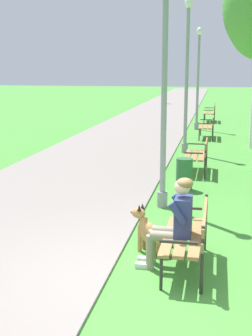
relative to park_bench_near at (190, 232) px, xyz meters
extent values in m
plane|color=#478E38|center=(-0.62, -0.60, -0.51)|extent=(120.00, 120.00, 0.00)
cube|color=gray|center=(-3.08, 23.40, -0.49)|extent=(4.17, 60.00, 0.04)
cube|color=olive|center=(-0.27, 0.00, -0.06)|extent=(0.14, 1.50, 0.04)
cube|color=olive|center=(-0.10, 0.00, -0.06)|extent=(0.14, 1.50, 0.04)
cube|color=olive|center=(0.08, 0.00, -0.06)|extent=(0.14, 1.50, 0.04)
cube|color=olive|center=(0.18, 0.00, 0.08)|extent=(0.04, 1.50, 0.11)
cube|color=olive|center=(0.18, 0.00, 0.26)|extent=(0.04, 1.50, 0.11)
cylinder|color=#2D2B28|center=(-0.30, 0.69, -0.29)|extent=(0.04, 0.04, 0.45)
cylinder|color=#2D2B28|center=(0.18, 0.69, -0.09)|extent=(0.04, 0.04, 0.85)
cube|color=#2D2B28|center=(-0.10, 0.69, 0.12)|extent=(0.45, 0.04, 0.03)
cylinder|color=#2D2B28|center=(-0.30, -0.69, -0.29)|extent=(0.04, 0.04, 0.45)
cylinder|color=#2D2B28|center=(0.18, -0.69, -0.09)|extent=(0.04, 0.04, 0.85)
cube|color=#2D2B28|center=(-0.10, -0.69, 0.12)|extent=(0.45, 0.04, 0.03)
cube|color=olive|center=(-0.41, 5.86, -0.06)|extent=(0.14, 1.50, 0.04)
cube|color=olive|center=(-0.24, 5.86, -0.06)|extent=(0.14, 1.50, 0.04)
cube|color=olive|center=(-0.06, 5.86, -0.06)|extent=(0.14, 1.50, 0.04)
cube|color=olive|center=(0.04, 5.86, 0.08)|extent=(0.04, 1.50, 0.11)
cube|color=olive|center=(0.04, 5.86, 0.26)|extent=(0.04, 1.50, 0.11)
cylinder|color=#2D2B28|center=(-0.44, 6.55, -0.29)|extent=(0.04, 0.04, 0.45)
cylinder|color=#2D2B28|center=(0.04, 6.55, -0.09)|extent=(0.04, 0.04, 0.85)
cube|color=#2D2B28|center=(-0.24, 6.55, 0.12)|extent=(0.45, 0.04, 0.03)
cylinder|color=#2D2B28|center=(-0.44, 5.17, -0.29)|extent=(0.04, 0.04, 0.45)
cylinder|color=#2D2B28|center=(0.04, 5.17, -0.09)|extent=(0.04, 0.04, 0.85)
cube|color=#2D2B28|center=(-0.24, 5.17, 0.12)|extent=(0.45, 0.04, 0.03)
cube|color=olive|center=(-0.32, 11.87, -0.06)|extent=(0.14, 1.50, 0.04)
cube|color=olive|center=(-0.14, 11.87, -0.06)|extent=(0.14, 1.50, 0.04)
cube|color=olive|center=(0.03, 11.87, -0.06)|extent=(0.14, 1.50, 0.04)
cube|color=olive|center=(0.14, 11.87, 0.08)|extent=(0.04, 1.50, 0.11)
cube|color=olive|center=(0.14, 11.87, 0.26)|extent=(0.04, 1.50, 0.11)
cylinder|color=#2D2B28|center=(-0.34, 12.56, -0.29)|extent=(0.04, 0.04, 0.45)
cylinder|color=#2D2B28|center=(0.14, 12.56, -0.09)|extent=(0.04, 0.04, 0.85)
cube|color=#2D2B28|center=(-0.14, 12.56, 0.12)|extent=(0.45, 0.04, 0.03)
cylinder|color=#2D2B28|center=(-0.34, 11.18, -0.29)|extent=(0.04, 0.04, 0.45)
cylinder|color=#2D2B28|center=(0.14, 11.18, -0.09)|extent=(0.04, 0.04, 0.85)
cube|color=#2D2B28|center=(-0.14, 11.18, 0.12)|extent=(0.45, 0.04, 0.03)
cube|color=olive|center=(-0.32, 17.42, -0.06)|extent=(0.14, 1.50, 0.04)
cube|color=olive|center=(-0.15, 17.42, -0.06)|extent=(0.14, 1.50, 0.04)
cube|color=olive|center=(0.03, 17.42, -0.06)|extent=(0.14, 1.50, 0.04)
cube|color=olive|center=(0.13, 17.42, 0.08)|extent=(0.04, 1.50, 0.11)
cube|color=olive|center=(0.13, 17.42, 0.26)|extent=(0.04, 1.50, 0.11)
cylinder|color=#2D2B28|center=(-0.35, 18.11, -0.29)|extent=(0.04, 0.04, 0.45)
cylinder|color=#2D2B28|center=(0.13, 18.11, -0.09)|extent=(0.04, 0.04, 0.85)
cube|color=#2D2B28|center=(-0.15, 18.11, 0.12)|extent=(0.45, 0.04, 0.03)
cylinder|color=#2D2B28|center=(-0.35, 16.73, -0.29)|extent=(0.04, 0.04, 0.45)
cylinder|color=#2D2B28|center=(0.13, 16.73, -0.09)|extent=(0.04, 0.04, 0.85)
cube|color=#2D2B28|center=(-0.15, 16.73, 0.12)|extent=(0.45, 0.04, 0.03)
cylinder|color=gray|center=(-0.31, 0.09, -0.04)|extent=(0.42, 0.14, 0.14)
cylinder|color=gray|center=(-0.52, 0.09, -0.28)|extent=(0.11, 0.11, 0.47)
cube|color=silver|center=(-0.60, 0.09, -0.48)|extent=(0.24, 0.09, 0.07)
cylinder|color=gray|center=(-0.31, -0.11, -0.04)|extent=(0.42, 0.14, 0.14)
cylinder|color=gray|center=(-0.52, -0.11, -0.28)|extent=(0.11, 0.11, 0.47)
cube|color=silver|center=(-0.60, -0.11, -0.48)|extent=(0.24, 0.09, 0.07)
cube|color=navy|center=(-0.10, -0.01, 0.22)|extent=(0.22, 0.36, 0.52)
cylinder|color=navy|center=(-0.16, 0.19, 0.32)|extent=(0.25, 0.09, 0.30)
cylinder|color=navy|center=(-0.16, -0.21, 0.32)|extent=(0.25, 0.09, 0.30)
sphere|color=beige|center=(-0.12, -0.01, 0.62)|extent=(0.21, 0.21, 0.21)
ellipsoid|color=olive|center=(-0.09, -0.01, 0.67)|extent=(0.22, 0.23, 0.14)
ellipsoid|color=#B27F47|center=(-0.47, 0.40, -0.35)|extent=(0.44, 0.40, 0.32)
ellipsoid|color=#B27F47|center=(-0.61, 0.46, -0.23)|extent=(0.55, 0.39, 0.48)
ellipsoid|color=black|center=(-0.56, 0.44, -0.19)|extent=(0.40, 0.31, 0.27)
cylinder|color=#B27F47|center=(-0.71, 0.56, -0.32)|extent=(0.06, 0.06, 0.38)
cylinder|color=#B27F47|center=(-0.75, 0.45, -0.32)|extent=(0.06, 0.06, 0.38)
cylinder|color=#B27F47|center=(-0.71, 0.50, -0.08)|extent=(0.17, 0.20, 0.19)
ellipsoid|color=#B27F47|center=(-0.79, 0.53, 0.05)|extent=(0.26, 0.21, 0.16)
cone|color=black|center=(-0.88, 0.57, 0.04)|extent=(0.13, 0.12, 0.09)
cone|color=black|center=(-0.73, 0.56, 0.15)|extent=(0.06, 0.06, 0.09)
cone|color=black|center=(-0.77, 0.47, 0.15)|extent=(0.06, 0.06, 0.09)
cylinder|color=#B27F47|center=(-0.29, 0.32, -0.49)|extent=(0.28, 0.15, 0.04)
cylinder|color=gray|center=(-0.69, 2.73, -0.36)|extent=(0.20, 0.20, 0.30)
cylinder|color=gray|center=(-0.69, 2.73, 1.42)|extent=(0.11, 0.11, 3.87)
cylinder|color=gray|center=(-0.69, 8.64, -0.36)|extent=(0.20, 0.20, 0.30)
cylinder|color=gray|center=(-0.69, 8.64, 1.68)|extent=(0.11, 0.11, 4.39)
ellipsoid|color=silver|center=(-0.69, 8.64, 4.00)|extent=(0.24, 0.24, 0.32)
cylinder|color=gray|center=(-0.60, 14.37, -0.36)|extent=(0.20, 0.20, 0.30)
cylinder|color=gray|center=(-0.60, 14.37, 1.48)|extent=(0.11, 0.11, 3.99)
ellipsoid|color=silver|center=(-0.60, 14.37, 3.60)|extent=(0.24, 0.24, 0.32)
cylinder|color=#2D6638|center=(-0.38, 4.11, -0.16)|extent=(0.36, 0.36, 0.70)
cylinder|color=#383842|center=(-3.67, 28.37, -0.07)|extent=(0.22, 0.22, 0.88)
cube|color=#3F3F42|center=(-3.67, 28.37, 0.65)|extent=(0.32, 0.20, 0.56)
sphere|color=beige|center=(-3.67, 28.37, 1.04)|extent=(0.20, 0.20, 0.20)
camera|label=1|loc=(0.29, -5.84, 2.13)|focal=49.45mm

